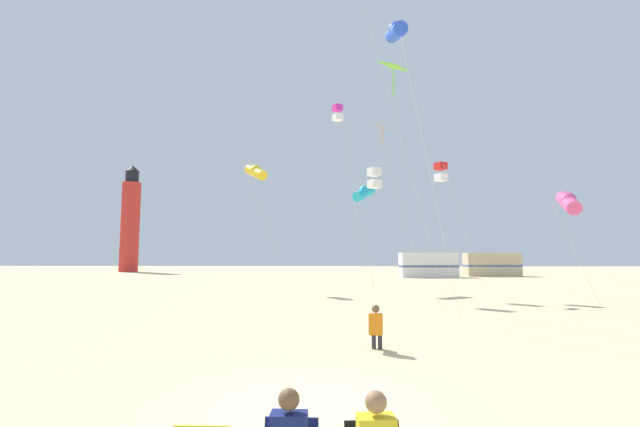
{
  "coord_description": "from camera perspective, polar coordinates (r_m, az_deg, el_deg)",
  "views": [
    {
      "loc": [
        0.5,
        -7.11,
        2.37
      ],
      "look_at": [
        -0.18,
        11.35,
        4.21
      ],
      "focal_mm": 24.27,
      "sensor_mm": 36.0,
      "label": 1
    }
  ],
  "objects": [
    {
      "name": "rv_van_tan",
      "position": [
        56.7,
        21.7,
        -6.28
      ],
      "size": [
        6.51,
        2.53,
        2.8
      ],
      "rotation": [
        0.0,
        0.0,
        0.03
      ],
      "color": "#C6B28C",
      "rests_on": "ground"
    },
    {
      "name": "kite_diamond_lime",
      "position": [
        17.16,
        9.98,
        17.45
      ],
      "size": [
        2.84,
        2.84,
        9.7
      ],
      "color": "silver",
      "rests_on": "ground"
    },
    {
      "name": "kite_box_scarlet",
      "position": [
        27.81,
        15.64,
        5.28
      ],
      "size": [
        2.74,
        2.74,
        8.15
      ],
      "color": "silver",
      "rests_on": "ground"
    },
    {
      "name": "rv_van_white",
      "position": [
        51.39,
        14.08,
        -6.61
      ],
      "size": [
        6.56,
        2.71,
        2.8
      ],
      "rotation": [
        0.0,
        0.0,
        0.06
      ],
      "color": "white",
      "rests_on": "ground"
    },
    {
      "name": "kite_diamond_orange",
      "position": [
        28.65,
        8.39,
        10.35
      ],
      "size": [
        3.13,
        3.05,
        10.96
      ],
      "color": "silver",
      "rests_on": "ground"
    },
    {
      "name": "kite_box_magenta",
      "position": [
        32.1,
        2.35,
        13.09
      ],
      "size": [
        2.39,
        2.39,
        13.31
      ],
      "color": "silver",
      "rests_on": "ground"
    },
    {
      "name": "kite_tube_rainbow",
      "position": [
        25.17,
        29.91,
        1.33
      ],
      "size": [
        1.79,
        2.59,
        5.82
      ],
      "color": "silver",
      "rests_on": "ground"
    },
    {
      "name": "kite_flyer_standing",
      "position": [
        11.37,
        7.39,
        -14.54
      ],
      "size": [
        0.39,
        0.54,
        1.16
      ],
      "rotation": [
        0.0,
        0.0,
        2.98
      ],
      "color": "orange",
      "rests_on": "ground"
    },
    {
      "name": "kite_tube_cyan",
      "position": [
        30.27,
        5.85,
        2.77
      ],
      "size": [
        3.55,
        3.89,
        7.51
      ],
      "color": "silver",
      "rests_on": "ground"
    },
    {
      "name": "kite_tube_blue",
      "position": [
        23.36,
        10.01,
        22.54
      ],
      "size": [
        3.34,
        3.01,
        14.1
      ],
      "color": "silver",
      "rests_on": "ground"
    },
    {
      "name": "ground",
      "position": [
        7.51,
        -2.0,
        -24.09
      ],
      "size": [
        200.0,
        200.0,
        0.0
      ],
      "primitive_type": "plane",
      "color": "beige"
    },
    {
      "name": "lighthouse_distant",
      "position": [
        74.02,
        -23.74,
        -0.97
      ],
      "size": [
        2.8,
        2.8,
        16.8
      ],
      "color": "red",
      "rests_on": "ground"
    },
    {
      "name": "kite_tube_gold",
      "position": [
        31.51,
        -8.46,
        5.46
      ],
      "size": [
        3.82,
        4.0,
        9.13
      ],
      "color": "silver",
      "rests_on": "ground"
    },
    {
      "name": "kite_box_white",
      "position": [
        24.74,
        7.18,
        4.65
      ],
      "size": [
        1.5,
        1.5,
        7.38
      ],
      "color": "silver",
      "rests_on": "ground"
    }
  ]
}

